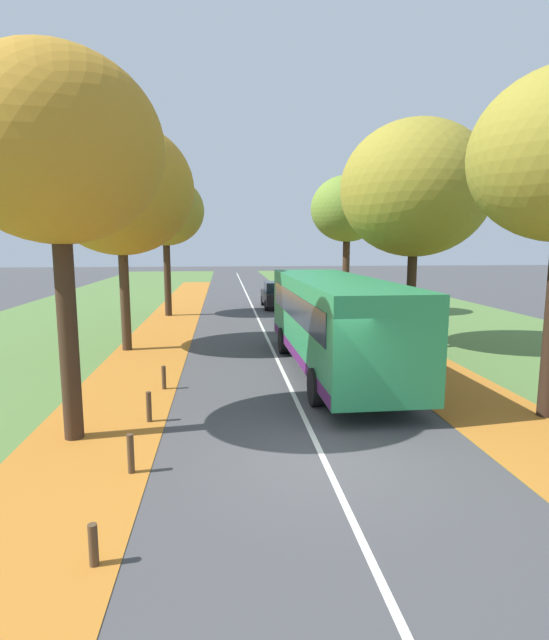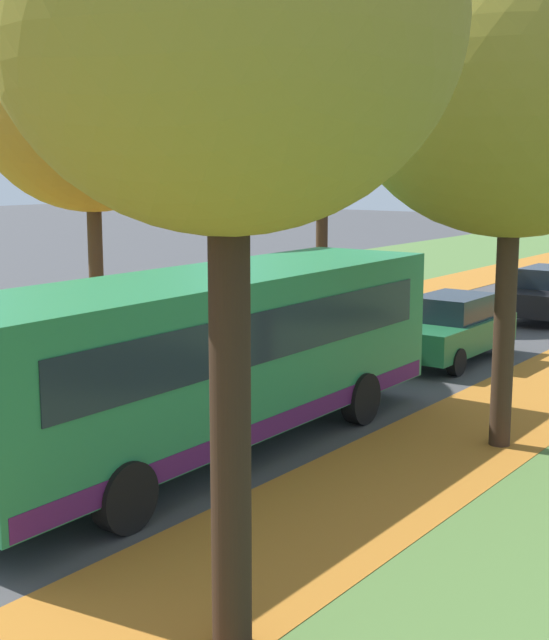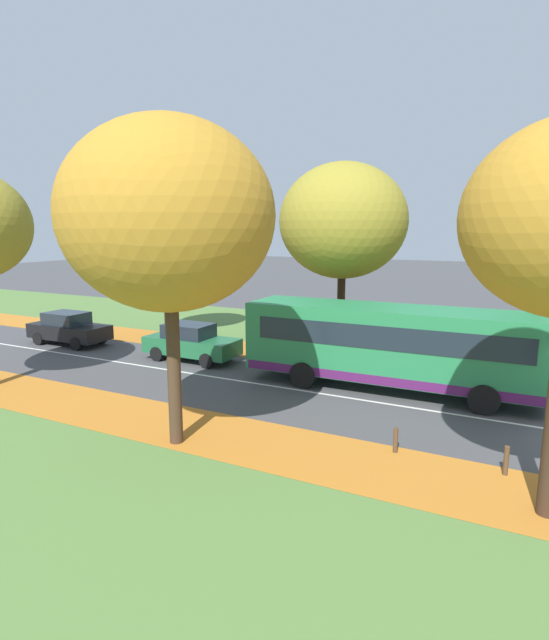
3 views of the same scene
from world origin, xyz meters
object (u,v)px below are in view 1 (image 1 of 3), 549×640
at_px(bollard_second, 131,454).
at_px(bus, 333,319).
at_px(tree_left_near, 120,189).
at_px(tree_left_mid, 165,211).
at_px(tree_right_near, 415,189).
at_px(tree_right_mid, 347,209).
at_px(car_green_lead, 297,310).
at_px(bollard_fourth, 164,378).
at_px(bollard_third, 149,407).
at_px(bollard_nearest, 93,545).
at_px(car_black_following, 277,295).
at_px(tree_left_nearest, 56,149).

relative_size(bollard_second, bus, 0.07).
xyz_separation_m(tree_left_near, tree_left_mid, (0.60, 9.15, -0.21)).
bearing_deg(tree_right_near, bus, -139.44).
bearing_deg(tree_right_mid, car_green_lead, -130.70).
bearing_deg(bollard_second, tree_right_mid, 65.95).
xyz_separation_m(bollard_fourth, car_green_lead, (5.25, 10.22, 0.48)).
xyz_separation_m(tree_left_near, tree_right_mid, (10.67, 8.73, -0.08)).
bearing_deg(bollard_third, bollard_second, -88.78).
bearing_deg(bollard_nearest, car_green_lead, 73.77).
bearing_deg(car_black_following, tree_right_near, -73.71).
height_order(bollard_fourth, bus, bus).
bearing_deg(tree_left_nearest, tree_left_near, 93.55).
distance_m(tree_right_near, bollard_second, 14.33).
bearing_deg(bollard_fourth, tree_left_mid, 95.53).
bearing_deg(tree_left_near, car_black_following, 59.71).
distance_m(tree_left_near, bus, 9.25).
bearing_deg(bus, bollard_second, -127.69).
xyz_separation_m(bollard_nearest, car_green_lead, (5.24, 17.99, 0.53)).
relative_size(tree_left_near, bollard_second, 11.66).
distance_m(tree_right_near, tree_right_mid, 9.59).
relative_size(tree_left_mid, bollard_third, 10.83).
distance_m(bus, car_green_lead, 8.85).
bearing_deg(tree_right_near, tree_left_near, 175.49).
xyz_separation_m(bollard_second, bollard_third, (-0.06, 2.59, -0.00)).
relative_size(car_green_lead, car_black_following, 1.00).
height_order(tree_right_near, bus, tree_right_near).
height_order(bollard_second, bus, bus).
bearing_deg(tree_left_nearest, bollard_fourth, 66.69).
xyz_separation_m(bollard_nearest, bus, (5.10, 9.18, 1.42)).
bearing_deg(bollard_nearest, bus, 60.97).
bearing_deg(bollard_fourth, car_green_lead, 62.81).
relative_size(tree_right_near, car_black_following, 2.03).
height_order(tree_left_mid, tree_right_near, tree_right_near).
distance_m(tree_right_mid, car_green_lead, 7.31).
relative_size(bollard_third, bus, 0.07).
distance_m(bollard_fourth, car_green_lead, 11.50).
height_order(tree_left_nearest, car_black_following, tree_left_nearest).
distance_m(tree_left_nearest, car_green_lead, 16.00).
relative_size(tree_left_nearest, bollard_third, 10.82).
distance_m(tree_left_near, bollard_nearest, 14.55).
height_order(tree_left_nearest, tree_right_mid, tree_right_mid).
bearing_deg(tree_left_nearest, bollard_nearest, -71.31).
height_order(tree_left_near, bollard_nearest, tree_left_near).
xyz_separation_m(bollard_fourth, bus, (5.11, 1.41, 1.37)).
height_order(bollard_second, bollard_fourth, bollard_second).
bearing_deg(tree_left_nearest, tree_right_mid, 60.07).
distance_m(tree_right_mid, bollard_third, 19.70).
distance_m(bus, car_black_following, 16.15).
bearing_deg(bollard_nearest, tree_left_mid, 93.65).
distance_m(tree_right_mid, bollard_second, 21.92).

